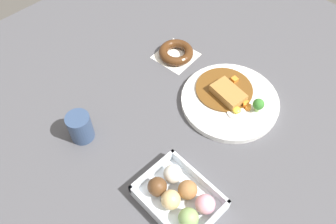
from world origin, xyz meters
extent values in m
plane|color=#4C4C51|center=(0.00, 0.00, 0.00)|extent=(1.60, 1.60, 0.00)
cylinder|color=white|center=(-0.03, -0.14, 0.01)|extent=(0.29, 0.29, 0.02)
cylinder|color=brown|center=(0.01, -0.16, 0.02)|extent=(0.17, 0.17, 0.01)
cube|color=#A87538|center=(-0.02, -0.14, 0.04)|extent=(0.11, 0.07, 0.02)
cylinder|color=white|center=(-0.07, -0.12, 0.02)|extent=(0.05, 0.05, 0.00)
ellipsoid|color=yellow|center=(-0.07, -0.12, 0.03)|extent=(0.02, 0.02, 0.01)
cylinder|color=#8CB766|center=(-0.11, -0.17, 0.03)|extent=(0.01, 0.01, 0.02)
sphere|color=#387A2D|center=(-0.11, -0.17, 0.05)|extent=(0.03, 0.03, 0.03)
cube|color=orange|center=(-0.09, -0.15, 0.03)|extent=(0.02, 0.02, 0.01)
cube|color=orange|center=(-0.07, -0.15, 0.03)|extent=(0.02, 0.02, 0.02)
cube|color=orange|center=(0.01, -0.20, 0.03)|extent=(0.02, 0.02, 0.02)
cube|color=silver|center=(-0.14, 0.18, 0.01)|extent=(0.20, 0.15, 0.01)
cube|color=silver|center=(-0.04, 0.18, 0.03)|extent=(0.01, 0.15, 0.03)
cube|color=silver|center=(-0.14, 0.11, 0.03)|extent=(0.20, 0.01, 0.03)
cube|color=silver|center=(-0.14, 0.25, 0.03)|extent=(0.20, 0.01, 0.03)
sphere|color=pink|center=(-0.20, 0.15, 0.04)|extent=(0.05, 0.05, 0.05)
sphere|color=#9E6B3D|center=(-0.14, 0.16, 0.04)|extent=(0.05, 0.05, 0.05)
sphere|color=silver|center=(-0.09, 0.15, 0.04)|extent=(0.05, 0.05, 0.05)
sphere|color=#84A860|center=(-0.19, 0.21, 0.04)|extent=(0.05, 0.05, 0.05)
sphere|color=#DBB77A|center=(-0.13, 0.21, 0.04)|extent=(0.05, 0.05, 0.05)
sphere|color=brown|center=(-0.09, 0.21, 0.04)|extent=(0.05, 0.05, 0.05)
cube|color=white|center=(0.22, -0.17, 0.00)|extent=(0.13, 0.13, 0.00)
torus|color=#4C2B14|center=(0.22, -0.17, 0.02)|extent=(0.11, 0.11, 0.03)
cylinder|color=#33476B|center=(0.18, 0.24, 0.04)|extent=(0.06, 0.06, 0.09)
camera|label=1|loc=(-0.36, 0.43, 0.82)|focal=37.01mm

